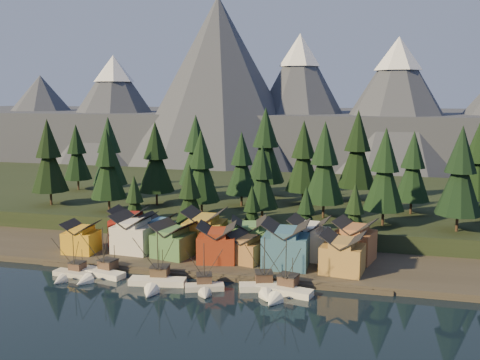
% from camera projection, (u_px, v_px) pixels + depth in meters
% --- Properties ---
extents(ground, '(500.00, 500.00, 0.00)m').
position_uv_depth(ground, '(180.00, 305.00, 102.91)').
color(ground, black).
rests_on(ground, ground).
extents(shore_strip, '(400.00, 50.00, 1.50)m').
position_uv_depth(shore_strip, '(233.00, 245.00, 141.08)').
color(shore_strip, '#342E26').
rests_on(shore_strip, ground).
extents(hillside, '(420.00, 100.00, 6.00)m').
position_uv_depth(hillside, '(270.00, 201.00, 188.60)').
color(hillside, black).
rests_on(hillside, ground).
extents(dock, '(80.00, 4.00, 1.00)m').
position_uv_depth(dock, '(206.00, 275.00, 118.62)').
color(dock, '#4A4235').
rests_on(dock, ground).
extents(mountain_ridge, '(560.00, 190.00, 90.00)m').
position_uv_depth(mountain_ridge, '(304.00, 119.00, 304.28)').
color(mountain_ridge, '#494E5E').
rests_on(mountain_ridge, ground).
extents(boat_0, '(9.46, 10.13, 10.59)m').
position_uv_depth(boat_0, '(70.00, 269.00, 117.99)').
color(boat_0, beige).
rests_on(boat_0, ground).
extents(boat_1, '(11.75, 12.34, 12.22)m').
position_uv_depth(boat_1, '(98.00, 268.00, 117.97)').
color(boat_1, white).
rests_on(boat_1, ground).
extents(boat_2, '(12.66, 13.50, 12.88)m').
position_uv_depth(boat_2, '(156.00, 276.00, 112.29)').
color(boat_2, white).
rests_on(boat_2, ground).
extents(boat_3, '(8.78, 9.37, 10.97)m').
position_uv_depth(boat_3, '(205.00, 281.00, 109.68)').
color(boat_3, beige).
rests_on(boat_3, ground).
extents(boat_4, '(11.26, 11.77, 12.39)m').
position_uv_depth(boat_4, '(265.00, 281.00, 109.32)').
color(boat_4, silver).
rests_on(boat_4, ground).
extents(boat_5, '(12.33, 12.99, 12.85)m').
position_uv_depth(boat_5, '(282.00, 285.00, 107.18)').
color(boat_5, white).
rests_on(boat_5, ground).
extents(house_front_0, '(7.79, 7.38, 7.63)m').
position_uv_depth(house_front_0, '(81.00, 236.00, 131.53)').
color(house_front_0, gold).
rests_on(house_front_0, shore_strip).
extents(house_front_1, '(9.92, 9.58, 9.58)m').
position_uv_depth(house_front_1, '(134.00, 232.00, 132.02)').
color(house_front_1, silver).
rests_on(house_front_1, shore_strip).
extents(house_front_2, '(10.15, 10.20, 8.30)m').
position_uv_depth(house_front_2, '(173.00, 239.00, 128.13)').
color(house_front_2, '#416F3C').
rests_on(house_front_2, shore_strip).
extents(house_front_3, '(10.07, 9.73, 8.90)m').
position_uv_depth(house_front_3, '(217.00, 241.00, 124.58)').
color(house_front_3, maroon).
rests_on(house_front_3, shore_strip).
extents(house_front_4, '(8.44, 8.84, 7.05)m').
position_uv_depth(house_front_4, '(246.00, 246.00, 123.95)').
color(house_front_4, olive).
rests_on(house_front_4, shore_strip).
extents(house_front_5, '(10.12, 9.23, 10.49)m').
position_uv_depth(house_front_5, '(286.00, 243.00, 120.19)').
color(house_front_5, '#35627D').
rests_on(house_front_5, shore_strip).
extents(house_front_6, '(9.98, 9.57, 8.87)m').
position_uv_depth(house_front_6, '(343.00, 252.00, 116.48)').
color(house_front_6, '#AA7E3C').
rests_on(house_front_6, shore_strip).
extents(house_back_0, '(9.52, 9.20, 9.51)m').
position_uv_depth(house_back_0, '(129.00, 225.00, 138.77)').
color(house_back_0, maroon).
rests_on(house_back_0, shore_strip).
extents(house_back_1, '(8.17, 8.25, 8.33)m').
position_uv_depth(house_back_1, '(158.00, 230.00, 136.36)').
color(house_back_1, '#3B658C').
rests_on(house_back_1, shore_strip).
extents(house_back_2, '(9.89, 9.10, 10.35)m').
position_uv_depth(house_back_2, '(205.00, 229.00, 133.46)').
color(house_back_2, '#B7912F').
rests_on(house_back_2, shore_strip).
extents(house_back_3, '(10.00, 9.30, 8.68)m').
position_uv_depth(house_back_3, '(249.00, 234.00, 131.61)').
color(house_back_3, '#52884A').
rests_on(house_back_3, shore_strip).
extents(house_back_4, '(9.85, 9.54, 9.79)m').
position_uv_depth(house_back_4, '(309.00, 237.00, 126.87)').
color(house_back_4, white).
rests_on(house_back_4, shore_strip).
extents(house_back_5, '(10.60, 10.68, 9.73)m').
position_uv_depth(house_back_5, '(355.00, 239.00, 124.86)').
color(house_back_5, '#A36239').
rests_on(house_back_5, shore_strip).
extents(tree_hill_0, '(11.51, 11.51, 26.81)m').
position_uv_depth(tree_hill_0, '(49.00, 158.00, 164.35)').
color(tree_hill_0, '#332319').
rests_on(tree_hill_0, hillside).
extents(tree_hill_1, '(11.54, 11.54, 26.89)m').
position_uv_depth(tree_hill_1, '(109.00, 154.00, 176.77)').
color(tree_hill_1, '#332319').
rests_on(tree_hill_1, hillside).
extents(tree_hill_2, '(10.46, 10.46, 24.37)m').
position_uv_depth(tree_hill_2, '(108.00, 167.00, 155.43)').
color(tree_hill_2, '#332319').
rests_on(tree_hill_2, hillside).
extents(tree_hill_3, '(11.13, 11.13, 25.93)m').
position_uv_depth(tree_hill_3, '(156.00, 160.00, 164.38)').
color(tree_hill_3, '#332319').
rests_on(tree_hill_3, hillside).
extents(tree_hill_4, '(11.86, 11.86, 27.62)m').
position_uv_depth(tree_hill_4, '(196.00, 152.00, 176.67)').
color(tree_hill_4, '#332319').
rests_on(tree_hill_4, hillside).
extents(tree_hill_5, '(10.46, 10.46, 24.36)m').
position_uv_depth(tree_hill_5, '(201.00, 169.00, 150.60)').
color(tree_hill_5, '#332319').
rests_on(tree_hill_5, hillside).
extents(tree_hill_6, '(9.86, 9.86, 22.97)m').
position_uv_depth(tree_hill_6, '(242.00, 166.00, 163.16)').
color(tree_hill_6, '#332319').
rests_on(tree_hill_6, hillside).
extents(tree_hill_7, '(8.91, 8.91, 20.76)m').
position_uv_depth(tree_hill_7, '(262.00, 179.00, 144.66)').
color(tree_hill_7, '#332319').
rests_on(tree_hill_7, hillside).
extents(tree_hill_8, '(11.28, 11.28, 26.28)m').
position_uv_depth(tree_hill_8, '(303.00, 159.00, 165.23)').
color(tree_hill_8, '#332319').
rests_on(tree_hill_8, hillside).
extents(tree_hill_9, '(11.56, 11.56, 26.93)m').
position_uv_depth(tree_hill_9, '(324.00, 166.00, 146.97)').
color(tree_hill_9, '#332319').
rests_on(tree_hill_9, hillside).
extents(tree_hill_10, '(12.62, 12.62, 29.39)m').
position_uv_depth(tree_hill_10, '(357.00, 152.00, 168.77)').
color(tree_hill_10, '#332319').
rests_on(tree_hill_10, hillside).
extents(tree_hill_11, '(11.06, 11.06, 25.76)m').
position_uv_depth(tree_hill_11, '(385.00, 172.00, 138.43)').
color(tree_hill_11, '#332319').
rests_on(tree_hill_11, hillside).
extents(tree_hill_12, '(10.29, 10.29, 23.98)m').
position_uv_depth(tree_hill_12, '(413.00, 169.00, 151.98)').
color(tree_hill_12, '#332319').
rests_on(tree_hill_12, hillside).
extents(tree_hill_13, '(11.45, 11.45, 26.67)m').
position_uv_depth(tree_hill_13, '(460.00, 174.00, 132.10)').
color(tree_hill_13, '#332319').
rests_on(tree_hill_13, hillside).
extents(tree_hill_14, '(11.31, 11.31, 26.36)m').
position_uv_depth(tree_hill_14, '(477.00, 164.00, 153.18)').
color(tree_hill_14, '#332319').
rests_on(tree_hill_14, hillside).
extents(tree_hill_15, '(12.87, 12.87, 29.99)m').
position_uv_depth(tree_hill_15, '(266.00, 148.00, 177.86)').
color(tree_hill_15, '#332319').
rests_on(tree_hill_15, hillside).
extents(tree_hill_16, '(10.15, 10.15, 23.63)m').
position_uv_depth(tree_hill_16, '(77.00, 154.00, 190.97)').
color(tree_hill_16, '#332319').
rests_on(tree_hill_16, hillside).
extents(tree_shore_0, '(7.26, 7.26, 16.91)m').
position_uv_depth(tree_shore_0, '(135.00, 203.00, 146.25)').
color(tree_shore_0, '#332319').
rests_on(tree_shore_0, shore_strip).
extents(tree_shore_1, '(8.78, 8.78, 20.46)m').
position_uv_depth(tree_shore_1, '(190.00, 199.00, 142.08)').
color(tree_shore_1, '#332319').
rests_on(tree_shore_1, shore_strip).
extents(tree_shore_2, '(6.67, 6.67, 15.53)m').
position_uv_depth(tree_shore_2, '(252.00, 212.00, 138.41)').
color(tree_shore_2, '#332319').
rests_on(tree_shore_2, shore_strip).
extents(tree_shore_3, '(6.84, 6.84, 15.93)m').
position_uv_depth(tree_shore_3, '(306.00, 214.00, 135.01)').
color(tree_shore_3, '#332319').
rests_on(tree_shore_3, shore_strip).
extents(tree_shore_4, '(7.35, 7.35, 17.13)m').
position_uv_depth(tree_shore_4, '(354.00, 214.00, 132.01)').
color(tree_shore_4, '#332319').
rests_on(tree_shore_4, shore_strip).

